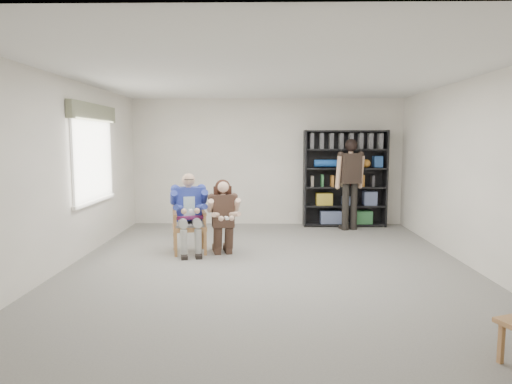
# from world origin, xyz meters

# --- Properties ---
(room_shell) EXTENTS (6.00, 7.00, 2.80)m
(room_shell) POSITION_xyz_m (0.00, 0.00, 1.40)
(room_shell) COLOR silver
(room_shell) RESTS_ON ground
(floor) EXTENTS (6.00, 7.00, 0.01)m
(floor) POSITION_xyz_m (0.00, 0.00, 0.00)
(floor) COLOR gray
(floor) RESTS_ON ground
(window_left) EXTENTS (0.16, 2.00, 1.75)m
(window_left) POSITION_xyz_m (-2.95, 1.00, 1.63)
(window_left) COLOR silver
(window_left) RESTS_ON room_shell
(armchair) EXTENTS (0.72, 0.70, 1.04)m
(armchair) POSITION_xyz_m (-1.32, 0.78, 0.52)
(armchair) COLOR #A77C3A
(armchair) RESTS_ON floor
(seated_man) EXTENTS (0.75, 0.92, 1.35)m
(seated_man) POSITION_xyz_m (-1.32, 0.78, 0.67)
(seated_man) COLOR navy
(seated_man) RESTS_ON floor
(kneeling_woman) EXTENTS (0.69, 0.93, 1.24)m
(kneeling_woman) POSITION_xyz_m (-0.74, 0.66, 0.62)
(kneeling_woman) COLOR #39271D
(kneeling_woman) RESTS_ON floor
(bookshelf) EXTENTS (1.80, 0.38, 2.10)m
(bookshelf) POSITION_xyz_m (1.70, 3.28, 1.05)
(bookshelf) COLOR black
(bookshelf) RESTS_ON floor
(standing_man) EXTENTS (0.65, 0.48, 1.90)m
(standing_man) POSITION_xyz_m (1.73, 2.83, 0.95)
(standing_man) COLOR #2C221C
(standing_man) RESTS_ON floor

